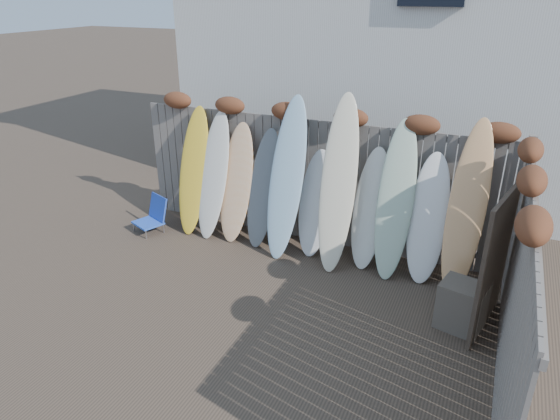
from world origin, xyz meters
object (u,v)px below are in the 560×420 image
at_px(wooden_crate, 462,306).
at_px(lattice_panel, 494,264).
at_px(surfboard_0, 194,171).
at_px(beach_chair, 153,215).

distance_m(wooden_crate, lattice_panel, 0.65).
relative_size(lattice_panel, surfboard_0, 0.81).
relative_size(beach_chair, lattice_panel, 0.35).
bearing_deg(surfboard_0, beach_chair, -149.48).
bearing_deg(wooden_crate, lattice_panel, 28.17).
distance_m(wooden_crate, surfboard_0, 4.64).
height_order(beach_chair, surfboard_0, surfboard_0).
relative_size(wooden_crate, lattice_panel, 0.34).
bearing_deg(surfboard_0, wooden_crate, -15.26).
xyz_separation_m(wooden_crate, surfboard_0, (-4.45, 1.05, 0.73)).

